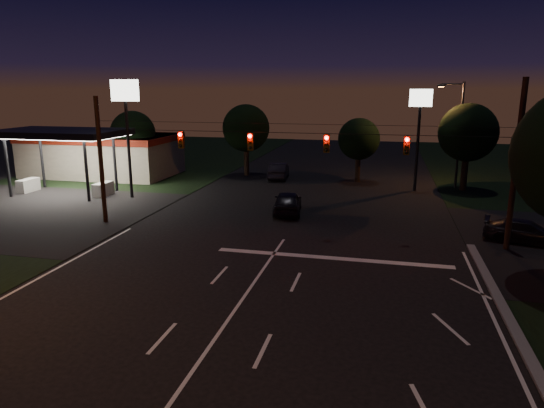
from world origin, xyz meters
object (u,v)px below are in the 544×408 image
(car_oncoming_a, at_px, (288,202))
(utility_pole_right, at_px, (506,249))
(car_oncoming_b, at_px, (279,171))
(car_cross, at_px, (526,232))

(car_oncoming_a, bearing_deg, utility_pole_right, 150.98)
(car_oncoming_b, height_order, car_cross, car_oncoming_b)
(car_oncoming_a, bearing_deg, car_oncoming_b, -82.90)
(car_oncoming_a, height_order, car_cross, car_oncoming_a)
(car_oncoming_a, relative_size, car_oncoming_b, 0.99)
(car_cross, bearing_deg, utility_pole_right, 152.08)
(utility_pole_right, xyz_separation_m, car_cross, (1.29, 1.45, 0.64))
(car_oncoming_b, bearing_deg, utility_pole_right, 126.27)
(car_oncoming_a, xyz_separation_m, car_cross, (14.29, -3.56, -0.14))
(utility_pole_right, height_order, car_oncoming_a, utility_pole_right)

